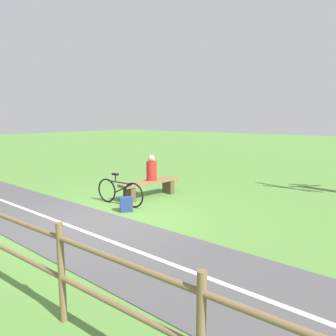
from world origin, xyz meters
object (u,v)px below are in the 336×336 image
object	(u,v)px
bench	(150,185)
bicycle	(120,192)
person_seated	(152,169)
backpack	(126,204)

from	to	relation	value
bench	bicycle	distance (m)	1.15
person_seated	bench	bearing A→B (deg)	-0.00
bench	person_seated	bearing A→B (deg)	180.00
person_seated	bicycle	distance (m)	1.31
bench	backpack	size ratio (longest dim) A/B	5.51
bicycle	backpack	bearing A→B (deg)	-33.56
person_seated	bicycle	world-z (taller)	person_seated
person_seated	bicycle	bearing A→B (deg)	4.45
person_seated	backpack	world-z (taller)	person_seated
backpack	bench	bearing A→B (deg)	-160.48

